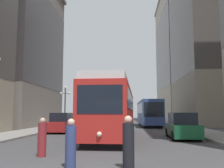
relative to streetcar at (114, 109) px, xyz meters
name	(u,v)px	position (x,y,z in m)	size (l,w,h in m)	color
sidewalk_left	(79,122)	(-8.09, 27.92, -2.03)	(3.33, 120.00, 0.15)	gray
sidewalk_right	(165,123)	(7.84, 27.92, -2.03)	(3.33, 120.00, 0.15)	gray
streetcar	(114,109)	(0.00, 0.00, 0.00)	(3.19, 14.96, 3.89)	black
transit_bus	(149,112)	(3.95, 16.42, -0.15)	(2.76, 12.50, 3.45)	black
parked_car_left_near	(88,119)	(-5.12, 20.11, -1.26)	(2.02, 4.44, 1.82)	black
parked_car_left_mid	(61,123)	(-5.12, 3.91, -1.26)	(1.92, 4.42, 1.82)	black
parked_car_right_far	(182,126)	(4.87, -0.95, -1.26)	(2.00, 5.05, 1.82)	black
pedestrian_crossing_near	(71,145)	(-0.84, -10.96, -1.35)	(0.36, 0.36, 1.60)	navy
pedestrian_crossing_far	(128,144)	(1.06, -10.97, -1.31)	(0.38, 0.38, 1.70)	black
pedestrian_on_sidewalk	(42,138)	(-2.51, -8.91, -1.36)	(0.36, 0.36, 1.60)	maroon
lamp_post_left_far	(65,100)	(-7.02, 12.72, 1.43)	(1.41, 0.36, 5.10)	#333338
building_left_midblock	(6,48)	(-15.69, 13.68, 8.63)	(12.48, 16.42, 20.87)	slate
building_right_midblock	(183,55)	(14.77, 42.74, 14.00)	(11.12, 24.21, 31.22)	#B2A893
building_right_far	(222,29)	(16.45, 21.42, 13.23)	(14.48, 18.24, 29.74)	gray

